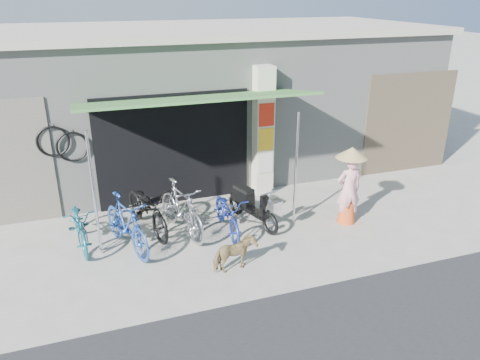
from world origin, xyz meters
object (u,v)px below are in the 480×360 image
object	(u,v)px
bike_blue	(126,224)
bike_silver	(181,208)
nun	(349,186)
bike_teal	(80,225)
bike_black	(147,208)
street_dog	(235,254)
moped	(251,205)
bike_navy	(228,214)

from	to	relation	value
bike_blue	bike_silver	world-z (taller)	bike_silver
bike_blue	nun	distance (m)	4.47
bike_teal	nun	distance (m)	5.34
bike_black	bike_silver	world-z (taller)	bike_silver
street_dog	moped	xyz separation A→B (m)	(0.89, 1.59, 0.10)
bike_blue	bike_navy	xyz separation A→B (m)	(1.96, -0.00, -0.10)
moped	bike_silver	bearing A→B (deg)	160.87
bike_blue	bike_black	distance (m)	0.79
bike_blue	moped	world-z (taller)	bike_blue
bike_black	moped	distance (m)	2.11
bike_black	bike_silver	size ratio (longest dim) A/B	1.05
bike_blue	moped	size ratio (longest dim) A/B	1.12
bike_black	bike_navy	size ratio (longest dim) A/B	1.15
bike_silver	moped	size ratio (longest dim) A/B	1.14
bike_black	bike_navy	bearing A→B (deg)	-37.93
bike_teal	bike_black	bearing A→B (deg)	2.26
bike_teal	moped	bearing A→B (deg)	-9.44
bike_blue	street_dog	world-z (taller)	bike_blue
bike_navy	nun	world-z (taller)	nun
bike_silver	moped	xyz separation A→B (m)	(1.46, -0.05, -0.13)
bike_teal	moped	world-z (taller)	moped
bike_navy	bike_silver	bearing A→B (deg)	162.43
bike_teal	bike_silver	size ratio (longest dim) A/B	0.93
bike_navy	moped	world-z (taller)	moped
bike_navy	street_dog	bearing A→B (deg)	-100.55
bike_teal	bike_navy	world-z (taller)	bike_teal
bike_black	moped	xyz separation A→B (m)	(2.07, -0.38, -0.08)
nun	street_dog	bearing A→B (deg)	22.19
bike_blue	bike_black	world-z (taller)	bike_blue
nun	bike_navy	bearing A→B (deg)	-5.11
bike_blue	nun	world-z (taller)	nun
bike_silver	nun	world-z (taller)	nun
bike_navy	moped	xyz separation A→B (m)	(0.60, 0.26, -0.02)
bike_silver	moped	bearing A→B (deg)	-16.29
street_dog	moped	distance (m)	1.82
moped	nun	distance (m)	2.03
bike_black	moped	bearing A→B (deg)	-24.98
street_dog	bike_black	bearing A→B (deg)	20.39
bike_black	street_dog	xyz separation A→B (m)	(1.19, -1.97, -0.18)
moped	bike_blue	bearing A→B (deg)	168.36
bike_blue	street_dog	xyz separation A→B (m)	(1.66, -1.33, -0.21)
bike_blue	bike_navy	distance (m)	1.96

